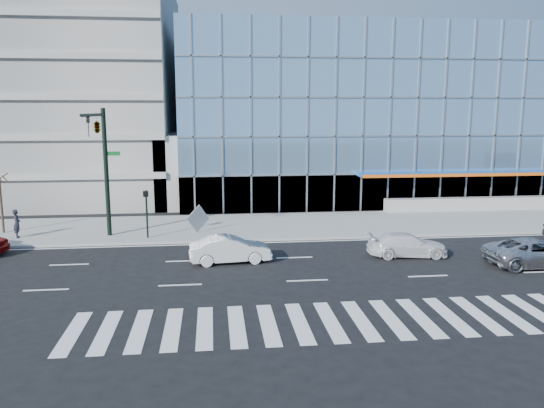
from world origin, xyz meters
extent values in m
plane|color=black|center=(0.00, 0.00, 0.00)|extent=(160.00, 160.00, 0.00)
cube|color=gray|center=(0.00, 8.00, 0.07)|extent=(120.00, 8.00, 0.15)
cube|color=#7BA6CD|center=(14.00, 26.00, 7.50)|extent=(42.00, 26.00, 15.00)
cube|color=gray|center=(-20.00, 26.00, 10.00)|extent=(24.00, 24.00, 20.00)
cube|color=gray|center=(-6.00, 18.00, 3.00)|extent=(6.00, 8.00, 6.00)
cube|color=gray|center=(-30.00, 70.00, 24.00)|extent=(14.00, 14.00, 48.00)
cylinder|color=black|center=(-11.00, 6.00, 4.15)|extent=(0.28, 0.28, 8.00)
cylinder|color=black|center=(-11.00, 3.20, 7.75)|extent=(0.18, 5.60, 0.18)
imported|color=black|center=(-11.00, 1.80, 7.15)|extent=(0.18, 0.22, 1.10)
imported|color=black|center=(-11.00, 4.00, 7.15)|extent=(0.48, 2.24, 0.90)
cube|color=#0C591E|center=(-10.55, 6.00, 5.35)|extent=(0.90, 0.05, 0.25)
cylinder|color=black|center=(-8.50, 5.00, 1.65)|extent=(0.12, 0.12, 3.00)
cube|color=black|center=(-8.50, 4.85, 2.95)|extent=(0.30, 0.25, 0.35)
cylinder|color=#332319|center=(-18.00, 7.50, 2.25)|extent=(0.16, 0.16, 4.20)
imported|color=#BABABF|center=(12.28, -2.93, 0.73)|extent=(5.29, 2.56, 1.45)
imported|color=silver|center=(6.28, -0.39, 0.64)|extent=(4.54, 2.13, 1.28)
imported|color=silver|center=(-3.54, -0.49, 0.71)|extent=(4.44, 1.91, 1.42)
imported|color=black|center=(-16.59, 5.95, 1.05)|extent=(0.60, 0.75, 1.79)
cube|color=#A2A2A2|center=(-5.40, 6.13, 1.06)|extent=(1.45, 1.20, 1.82)
camera|label=1|loc=(-4.41, -27.91, 8.04)|focal=35.00mm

